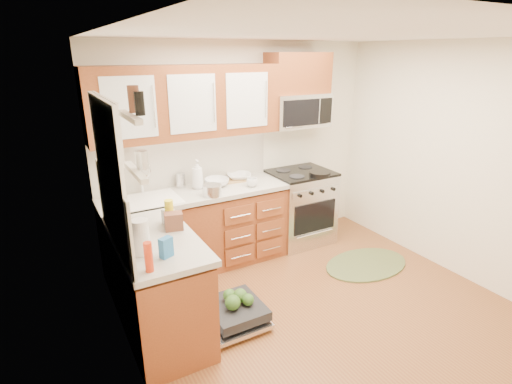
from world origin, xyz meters
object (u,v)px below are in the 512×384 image
rug (366,264)px  paper_towel_roll (141,237)px  skillet (320,174)px  microwave (298,110)px  stock_pot (212,190)px  bowl_b (217,182)px  sink (150,211)px  bowl_a (239,176)px  cup (252,182)px  cutting_board (236,180)px  upper_cabinets (187,102)px  dishwasher (232,314)px  range (300,207)px

rug → paper_towel_roll: paper_towel_roll is taller
rug → skillet: size_ratio=4.15×
microwave → stock_pot: 1.52m
microwave → bowl_b: (-1.12, -0.05, -0.73)m
sink → bowl_a: (1.14, 0.18, 0.16)m
skillet → cup: bearing=173.5°
paper_towel_roll → bowl_b: (1.16, 1.22, -0.10)m
stock_pot → bowl_a: (0.52, 0.38, -0.03)m
cutting_board → upper_cabinets: bearing=177.4°
bowl_a → cup: size_ratio=2.27×
stock_pot → upper_cabinets: bearing=105.8°
bowl_b → paper_towel_roll: bearing=-133.5°
paper_towel_roll → bowl_a: paper_towel_roll is taller
rug → cutting_board: bearing=137.8°
dishwasher → paper_towel_roll: bearing=-178.4°
bowl_b → sink: bearing=-174.4°
sink → dishwasher: sink is taller
stock_pot → cup: (0.52, 0.06, -0.01)m
dishwasher → cutting_board: bearing=61.3°
dishwasher → bowl_a: bearing=60.0°
rug → dishwasher: bearing=-174.1°
range → cutting_board: bearing=172.0°
microwave → bowl_b: bearing=-177.4°
dishwasher → stock_pot: 1.30m
sink → bowl_a: 1.17m
skillet → paper_towel_roll: 2.54m
skillet → bowl_b: bearing=165.3°
cutting_board → paper_towel_roll: 1.91m
microwave → stock_pot: size_ratio=3.76×
sink → cup: size_ratio=4.95×
sink → rug: 2.55m
rug → stock_pot: 2.02m
skillet → cutting_board: bearing=158.8°
skillet → stock_pot: bearing=178.4°
cutting_board → sink: bearing=-173.1°
stock_pot → bowl_b: 0.33m
cup → cutting_board: bearing=104.2°
range → paper_towel_roll: paper_towel_roll is taller
sink → dishwasher: 1.38m
skillet → paper_towel_roll: size_ratio=0.92×
stock_pot → cup: bearing=6.7°
bowl_b → upper_cabinets: bearing=164.9°
skillet → cutting_board: (-0.95, 0.37, -0.04)m
sink → bowl_b: size_ratio=2.22×
stock_pot → bowl_b: stock_pot is taller
paper_towel_roll → bowl_b: paper_towel_roll is taller
sink → cup: bearing=-7.0°
upper_cabinets → cutting_board: bearing=-2.6°
sink → cup: (1.14, -0.14, 0.17)m
upper_cabinets → bowl_b: bearing=-15.1°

